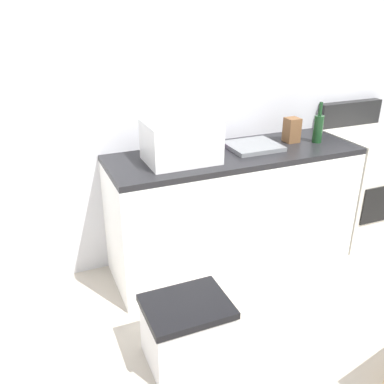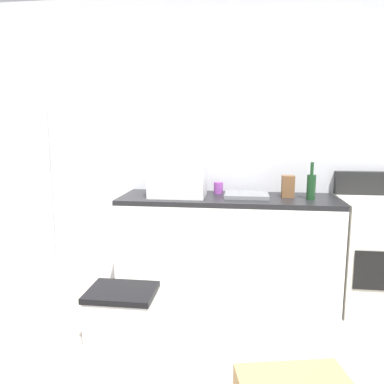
{
  "view_description": "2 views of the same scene",
  "coord_description": "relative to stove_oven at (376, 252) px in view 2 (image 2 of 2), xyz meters",
  "views": [
    {
      "loc": [
        -1.06,
        -1.27,
        1.85
      ],
      "look_at": [
        -0.16,
        0.87,
        0.81
      ],
      "focal_mm": 39.49,
      "sensor_mm": 36.0,
      "label": 1
    },
    {
      "loc": [
        0.4,
        -1.96,
        1.46
      ],
      "look_at": [
        0.02,
        1.01,
        0.97
      ],
      "focal_mm": 35.7,
      "sensor_mm": 36.0,
      "label": 2
    }
  ],
  "objects": [
    {
      "name": "sink_basin",
      "position": [
        -1.06,
        0.02,
        0.45
      ],
      "size": [
        0.36,
        0.32,
        0.03
      ],
      "primitive_type": "cube",
      "color": "slate",
      "rests_on": "kitchen_counter"
    },
    {
      "name": "coffee_mug",
      "position": [
        -1.31,
        0.15,
        0.48
      ],
      "size": [
        0.08,
        0.08,
        0.1
      ],
      "primitive_type": "cylinder",
      "color": "purple",
      "rests_on": "kitchen_counter"
    },
    {
      "name": "wine_bottle",
      "position": [
        -0.55,
        -0.04,
        0.54
      ],
      "size": [
        0.07,
        0.07,
        0.3
      ],
      "color": "#193F1E",
      "rests_on": "kitchen_counter"
    },
    {
      "name": "stove_oven",
      "position": [
        0.0,
        0.0,
        0.0
      ],
      "size": [
        0.6,
        0.61,
        1.1
      ],
      "color": "silver",
      "rests_on": "ground_plane"
    },
    {
      "name": "microwave",
      "position": [
        -1.64,
        -0.03,
        0.57
      ],
      "size": [
        0.46,
        0.34,
        0.27
      ],
      "primitive_type": "cube",
      "color": "white",
      "rests_on": "kitchen_counter"
    },
    {
      "name": "kitchen_counter",
      "position": [
        -1.22,
        -0.01,
        -0.02
      ],
      "size": [
        1.8,
        0.6,
        0.9
      ],
      "color": "white",
      "rests_on": "ground_plane"
    },
    {
      "name": "knife_block",
      "position": [
        -0.72,
        0.05,
        0.52
      ],
      "size": [
        0.1,
        0.1,
        0.18
      ],
      "primitive_type": "cube",
      "color": "brown",
      "rests_on": "kitchen_counter"
    },
    {
      "name": "wall_back",
      "position": [
        -1.52,
        0.34,
        0.83
      ],
      "size": [
        5.0,
        0.1,
        2.6
      ],
      "primitive_type": "cube",
      "color": "silver",
      "rests_on": "ground_plane"
    },
    {
      "name": "storage_bin",
      "position": [
        -1.91,
        -0.79,
        -0.27
      ],
      "size": [
        0.46,
        0.36,
        0.38
      ],
      "color": "silver",
      "rests_on": "ground_plane"
    }
  ]
}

